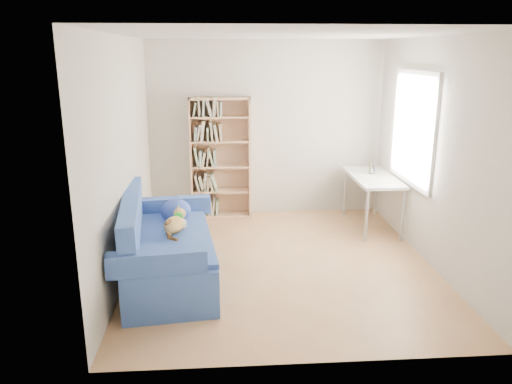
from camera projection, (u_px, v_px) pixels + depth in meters
ground at (280, 263)px, 5.94m from camera, size 4.00×4.00×0.00m
room_shell at (291, 125)px, 5.54m from camera, size 3.54×4.04×2.62m
sofa at (164, 249)px, 5.43m from camera, size 1.12×2.01×0.94m
bookshelf at (221, 163)px, 7.44m from camera, size 0.90×0.28×1.79m
desk at (373, 181)px, 6.99m from camera, size 0.58×1.27×0.75m
pen_cup at (372, 169)px, 7.10m from camera, size 0.09×0.09×0.17m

